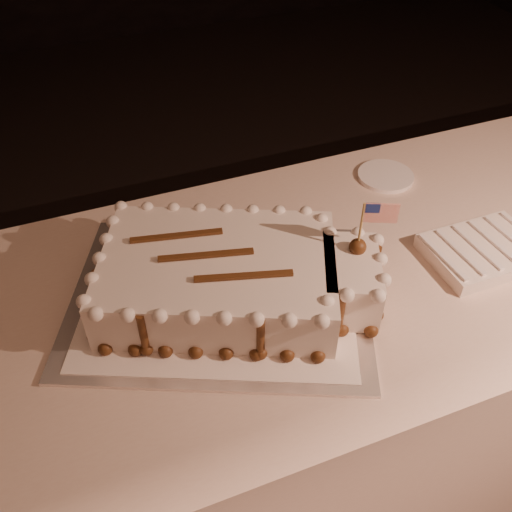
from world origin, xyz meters
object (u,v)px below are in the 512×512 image
object	(u,v)px
banquet_table	(333,366)
side_plate	(386,176)
cake_board	(220,298)
napkin_stack	(483,251)
sheet_cake	(235,277)

from	to	relation	value
banquet_table	side_plate	bearing A→B (deg)	46.20
cake_board	napkin_stack	world-z (taller)	napkin_stack
sheet_cake	cake_board	bearing A→B (deg)	156.54
banquet_table	cake_board	distance (m)	0.48
sheet_cake	side_plate	distance (m)	0.58
side_plate	napkin_stack	bearing A→B (deg)	-83.39
banquet_table	napkin_stack	xyz separation A→B (m)	(0.28, -0.09, 0.39)
sheet_cake	side_plate	size ratio (longest dim) A/B	4.12
napkin_stack	side_plate	size ratio (longest dim) A/B	1.68
cake_board	sheet_cake	size ratio (longest dim) A/B	1.01
cake_board	side_plate	bearing A→B (deg)	48.97
cake_board	side_plate	distance (m)	0.60
cake_board	napkin_stack	xyz separation A→B (m)	(0.59, -0.09, 0.01)
banquet_table	napkin_stack	bearing A→B (deg)	-17.69
napkin_stack	banquet_table	bearing A→B (deg)	162.31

